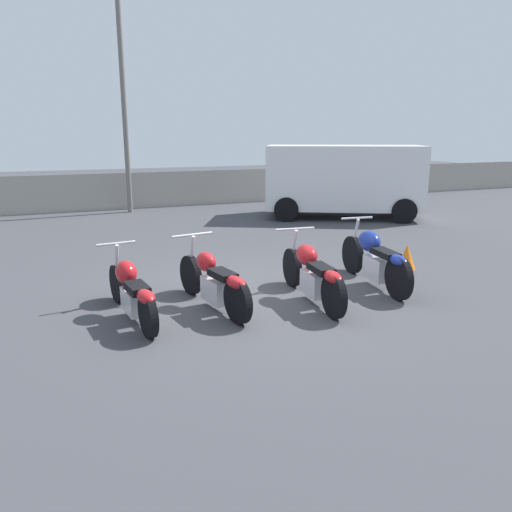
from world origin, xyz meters
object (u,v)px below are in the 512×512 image
light_pole_left (120,46)px  parked_van (343,178)px  motorcycle_slot_2 (312,274)px  motorcycle_slot_3 (375,258)px  traffic_cone_near (407,257)px  motorcycle_slot_0 (132,291)px  motorcycle_slot_1 (214,282)px

light_pole_left → parked_van: light_pole_left is taller
light_pole_left → motorcycle_slot_2: bearing=-83.6°
light_pole_left → parked_van: size_ratio=1.76×
light_pole_left → motorcycle_slot_3: light_pole_left is taller
light_pole_left → traffic_cone_near: light_pole_left is taller
motorcycle_slot_0 → traffic_cone_near: (5.14, 0.65, -0.16)m
motorcycle_slot_2 → motorcycle_slot_3: size_ratio=0.98×
motorcycle_slot_1 → motorcycle_slot_3: bearing=-8.3°
light_pole_left → motorcycle_slot_1: bearing=-91.9°
light_pole_left → traffic_cone_near: size_ratio=18.76×
motorcycle_slot_0 → motorcycle_slot_2: motorcycle_slot_2 is taller
motorcycle_slot_3 → traffic_cone_near: (1.19, 0.64, -0.23)m
motorcycle_slot_2 → traffic_cone_near: (2.53, 0.95, -0.20)m
motorcycle_slot_2 → motorcycle_slot_3: 1.37m
motorcycle_slot_3 → parked_van: parked_van is taller
motorcycle_slot_3 → parked_van: (3.29, 6.22, 0.71)m
motorcycle_slot_2 → parked_van: 8.03m
motorcycle_slot_2 → traffic_cone_near: 2.71m
motorcycle_slot_2 → traffic_cone_near: motorcycle_slot_2 is taller
motorcycle_slot_0 → motorcycle_slot_3: 3.95m
light_pole_left → motorcycle_slot_1: light_pole_left is taller
motorcycle_slot_1 → motorcycle_slot_3: motorcycle_slot_3 is taller
motorcycle_slot_0 → parked_van: bearing=34.3°
motorcycle_slot_2 → parked_van: size_ratio=0.44×
light_pole_left → parked_van: bearing=-31.0°
light_pole_left → parked_van: 7.73m
light_pole_left → motorcycle_slot_3: 10.97m
light_pole_left → motorcycle_slot_1: size_ratio=4.13×
motorcycle_slot_3 → light_pole_left: bearing=111.5°
light_pole_left → traffic_cone_near: bearing=-68.0°
parked_van → motorcycle_slot_2: bearing=172.6°
motorcycle_slot_0 → motorcycle_slot_3: bearing=-6.3°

